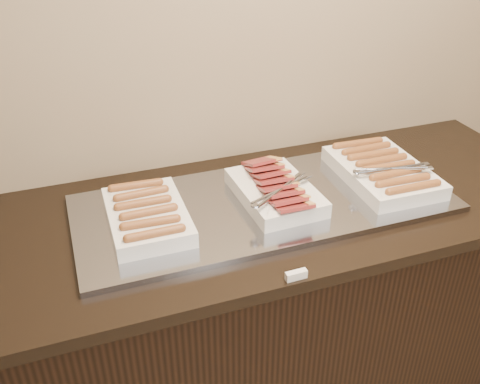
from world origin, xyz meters
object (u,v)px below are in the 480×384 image
object	(u,v)px
dish_left	(147,215)
dish_right	(383,171)
counter	(265,308)
dish_center	(275,190)
warming_tray	(265,203)

from	to	relation	value
dish_left	dish_right	distance (m)	0.81
counter	dish_right	bearing A→B (deg)	-0.46
counter	dish_center	distance (m)	0.50
dish_right	dish_left	bearing A→B (deg)	-179.07
dish_center	dish_left	bearing A→B (deg)	177.22
warming_tray	dish_center	bearing A→B (deg)	-7.47
dish_left	dish_center	distance (m)	0.41
counter	dish_right	distance (m)	0.65
counter	warming_tray	xyz separation A→B (m)	(-0.01, 0.00, 0.46)
counter	dish_center	bearing A→B (deg)	-13.05
warming_tray	dish_left	world-z (taller)	dish_left
dish_center	warming_tray	bearing A→B (deg)	170.37
dish_center	counter	bearing A→B (deg)	164.79
dish_center	dish_right	xyz separation A→B (m)	(0.40, 0.00, -0.00)
counter	dish_left	distance (m)	0.63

